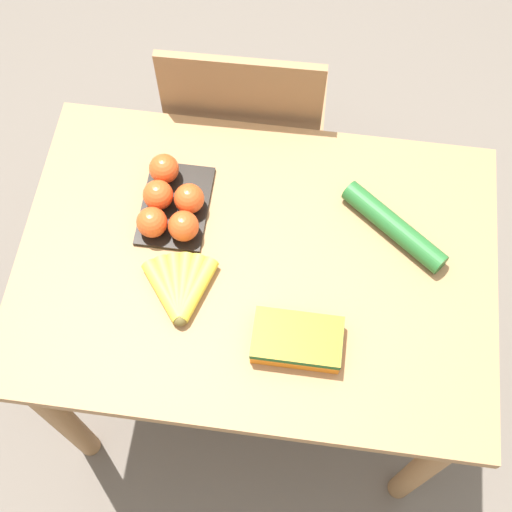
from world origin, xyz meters
name	(u,v)px	position (x,y,z in m)	size (l,w,h in m)	color
ground_plane	(256,368)	(0.00, 0.00, 0.00)	(12.00, 12.00, 0.00)	#665B51
dining_table	(256,288)	(0.00, 0.00, 0.63)	(1.03, 0.73, 0.77)	#9E7044
chair	(248,134)	(-0.09, 0.52, 0.50)	(0.43, 0.41, 0.94)	#8E6642
banana_bunch	(180,289)	(-0.15, -0.09, 0.79)	(0.16, 0.16, 0.03)	brown
tomato_pack	(170,202)	(-0.20, 0.10, 0.81)	(0.15, 0.22, 0.08)	black
carrot_bag	(297,339)	(0.11, -0.17, 0.80)	(0.18, 0.11, 0.05)	orange
cucumber_near	(394,227)	(0.29, 0.11, 0.79)	(0.24, 0.20, 0.05)	#236028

